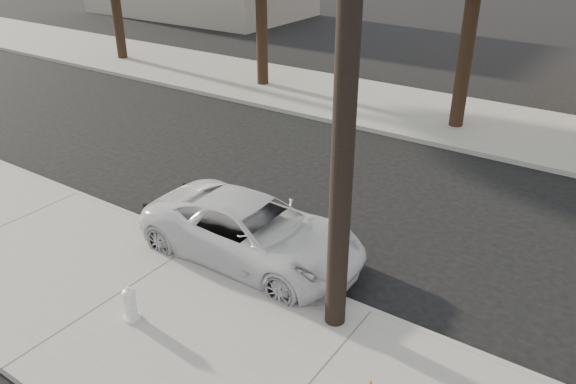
# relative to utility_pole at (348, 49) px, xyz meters

# --- Properties ---
(ground) EXTENTS (120.00, 120.00, 0.00)m
(ground) POSITION_rel_utility_pole_xyz_m (-3.60, 2.70, -4.70)
(ground) COLOR black
(ground) RESTS_ON ground
(near_sidewalk) EXTENTS (90.00, 4.40, 0.15)m
(near_sidewalk) POSITION_rel_utility_pole_xyz_m (-3.60, -1.60, -4.62)
(near_sidewalk) COLOR gray
(near_sidewalk) RESTS_ON ground
(far_sidewalk) EXTENTS (90.00, 5.00, 0.15)m
(far_sidewalk) POSITION_rel_utility_pole_xyz_m (-3.60, 11.20, -4.62)
(far_sidewalk) COLOR gray
(far_sidewalk) RESTS_ON ground
(curb_near) EXTENTS (90.00, 0.12, 0.16)m
(curb_near) POSITION_rel_utility_pole_xyz_m (-3.60, 0.60, -4.62)
(curb_near) COLOR #9E9B93
(curb_near) RESTS_ON ground
(utility_pole) EXTENTS (1.40, 0.34, 9.00)m
(utility_pole) POSITION_rel_utility_pole_xyz_m (0.00, 0.00, 0.00)
(utility_pole) COLOR black
(utility_pole) RESTS_ON near_sidewalk
(police_cruiser) EXTENTS (4.64, 2.19, 1.28)m
(police_cruiser) POSITION_rel_utility_pole_xyz_m (-2.41, 0.90, -4.06)
(police_cruiser) COLOR silver
(police_cruiser) RESTS_ON ground
(fire_hydrant) EXTENTS (0.32, 0.29, 0.60)m
(fire_hydrant) POSITION_rel_utility_pole_xyz_m (-2.86, -1.89, -4.26)
(fire_hydrant) COLOR silver
(fire_hydrant) RESTS_ON near_sidewalk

